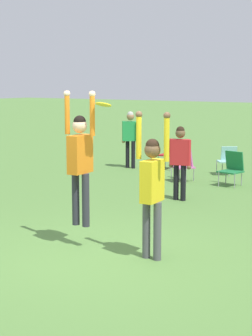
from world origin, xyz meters
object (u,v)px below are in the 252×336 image
at_px(person_defending, 152,181).
at_px(frisbee, 103,105).
at_px(person_jumping, 80,155).
at_px(person_spectator_near, 180,156).
at_px(camping_chair_4, 232,167).
at_px(camping_chair_2, 169,152).
at_px(person_spectator_far, 130,134).
at_px(camping_chair_3, 185,163).
at_px(camping_chair_0, 227,158).

xyz_separation_m(person_defending, frisbee, (-0.83, -0.09, 1.12)).
distance_m(person_jumping, frisbee, 0.92).
height_order(frisbee, person_spectator_near, frisbee).
distance_m(person_defending, camping_chair_4, 6.50).
distance_m(camping_chair_2, person_spectator_far, 1.31).
xyz_separation_m(camping_chair_3, person_spectator_far, (-2.47, 1.05, 0.56)).
xyz_separation_m(person_defending, camping_chair_0, (-2.30, 7.77, -0.71)).
bearing_deg(camping_chair_4, person_spectator_near, 94.50).
xyz_separation_m(person_jumping, camping_chair_2, (-2.93, 7.88, -0.97)).
bearing_deg(person_defending, person_spectator_near, -161.16).
height_order(person_jumping, person_spectator_far, person_jumping).
height_order(camping_chair_2, camping_chair_4, camping_chair_2).
bearing_deg(person_spectator_far, camping_chair_2, -5.09).
bearing_deg(camping_chair_4, camping_chair_0, -51.20).
bearing_deg(person_spectator_far, camping_chair_3, -55.56).
xyz_separation_m(frisbee, person_spectator_far, (-4.44, 7.31, -1.25)).
xyz_separation_m(camping_chair_0, person_spectator_near, (0.58, -3.83, 0.52)).
height_order(person_defending, camping_chair_3, person_defending).
xyz_separation_m(camping_chair_0, camping_chair_3, (-0.51, -1.60, 0.02)).
distance_m(frisbee, camping_chair_0, 8.20).
bearing_deg(person_spectator_near, person_spectator_far, 122.18).
bearing_deg(person_jumping, person_defending, -90.00).
distance_m(camping_chair_3, person_spectator_far, 2.74).
bearing_deg(person_jumping, person_spectator_far, 23.88).
bearing_deg(camping_chair_4, person_jumping, 101.94).
relative_size(frisbee, camping_chair_0, 0.31).
height_order(person_spectator_near, person_spectator_far, person_spectator_far).
height_order(person_jumping, camping_chair_3, person_jumping).
bearing_deg(frisbee, person_spectator_near, 102.40).
relative_size(person_defending, camping_chair_2, 2.48).
xyz_separation_m(person_defending, person_spectator_near, (-1.71, 3.94, -0.19)).
relative_size(camping_chair_0, person_spectator_near, 0.48).
bearing_deg(camping_chair_4, person_defending, 113.39).
xyz_separation_m(camping_chair_4, person_spectator_near, (-0.23, -2.35, 0.51)).
bearing_deg(person_defending, person_jumping, -90.00).
distance_m(person_spectator_near, person_spectator_far, 4.84).
relative_size(camping_chair_2, person_spectator_near, 0.54).
xyz_separation_m(frisbee, camping_chair_0, (-1.47, 7.86, -1.83)).
bearing_deg(camping_chair_0, person_spectator_far, -26.59).
distance_m(person_jumping, person_defending, 1.32).
bearing_deg(person_defending, camping_chair_3, -160.25).
bearing_deg(camping_chair_3, camping_chair_0, -74.23).
bearing_deg(person_jumping, camping_chair_0, 2.67).
bearing_deg(frisbee, camping_chair_4, 95.86).
bearing_deg(camping_chair_3, camping_chair_4, -141.75).
xyz_separation_m(camping_chair_2, person_spectator_near, (2.49, -3.84, 0.47)).
bearing_deg(person_defending, camping_chair_4, -171.40).
bearing_deg(camping_chair_3, camping_chair_2, -15.35).
bearing_deg(camping_chair_3, person_spectator_far, 10.38).
relative_size(person_jumping, frisbee, 8.71).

